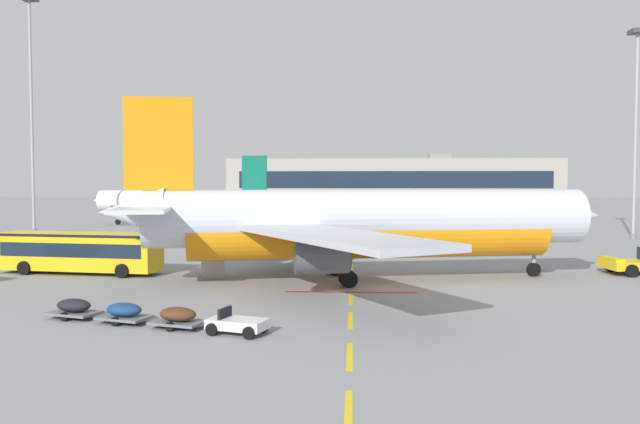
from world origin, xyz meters
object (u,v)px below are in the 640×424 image
object	(u,v)px
airliner_mid_left	(182,203)
airliner_foreground	(362,223)
apron_shuttle_bus	(80,250)
apron_light_mast_near	(31,90)
baggage_train	(151,315)
uld_cargo_container	(213,265)
apron_light_mast_far	(636,109)
catering_truck	(174,230)

from	to	relation	value
airliner_mid_left	airliner_foreground	bearing A→B (deg)	-62.99
apron_shuttle_bus	apron_light_mast_near	distance (m)	43.85
airliner_foreground	baggage_train	bearing A→B (deg)	-125.16
uld_cargo_container	airliner_mid_left	bearing A→B (deg)	107.37
uld_cargo_container	apron_light_mast_far	distance (m)	55.23
apron_shuttle_bus	uld_cargo_container	size ratio (longest dim) A/B	6.36
baggage_train	apron_light_mast_near	bearing A→B (deg)	121.69
airliner_foreground	catering_truck	xyz separation A→B (m)	(-19.09, 21.86, -2.30)
apron_light_mast_near	apron_light_mast_far	world-z (taller)	apron_light_mast_near
apron_shuttle_bus	apron_light_mast_near	xyz separation A→B (m)	(-21.06, 34.72, 16.54)
airliner_foreground	uld_cargo_container	bearing A→B (deg)	173.30
uld_cargo_container	apron_light_mast_far	world-z (taller)	apron_light_mast_far
apron_light_mast_near	apron_light_mast_far	xyz separation A→B (m)	(73.83, -3.71, -3.17)
apron_shuttle_bus	catering_truck	bearing A→B (deg)	85.74
apron_shuttle_bus	baggage_train	size ratio (longest dim) A/B	1.07
airliner_mid_left	apron_shuttle_bus	size ratio (longest dim) A/B	2.42
apron_shuttle_bus	apron_light_mast_near	size ratio (longest dim) A/B	0.41
airliner_mid_left	catering_truck	world-z (taller)	airliner_mid_left
airliner_foreground	uld_cargo_container	world-z (taller)	airliner_foreground
baggage_train	apron_light_mast_near	size ratio (longest dim) A/B	0.38
apron_light_mast_near	apron_shuttle_bus	bearing A→B (deg)	-58.76
airliner_mid_left	baggage_train	bearing A→B (deg)	-76.16
catering_truck	apron_light_mast_near	world-z (taller)	apron_light_mast_near
apron_light_mast_near	apron_light_mast_far	distance (m)	73.99
airliner_mid_left	apron_light_mast_far	world-z (taller)	apron_light_mast_far
catering_truck	uld_cargo_container	size ratio (longest dim) A/B	3.83
apron_light_mast_near	uld_cargo_container	bearing A→B (deg)	-48.88
airliner_mid_left	apron_shuttle_bus	bearing A→B (deg)	-83.42
uld_cargo_container	apron_light_mast_near	distance (m)	50.41
airliner_foreground	airliner_mid_left	world-z (taller)	airliner_foreground
baggage_train	apron_light_mast_near	xyz separation A→B (m)	(-31.57, 51.13, 17.76)
catering_truck	apron_light_mast_far	xyz separation A→B (m)	(51.30, 11.29, 13.47)
catering_truck	apron_light_mast_far	size ratio (longest dim) A/B	0.31
apron_light_mast_far	airliner_foreground	bearing A→B (deg)	-134.17
apron_shuttle_bus	apron_light_mast_near	bearing A→B (deg)	121.24
baggage_train	apron_light_mast_near	distance (m)	62.66
uld_cargo_container	apron_light_mast_far	size ratio (longest dim) A/B	0.08
baggage_train	catering_truck	bearing A→B (deg)	104.05
airliner_mid_left	uld_cargo_container	size ratio (longest dim) A/B	15.36
airliner_mid_left	apron_light_mast_near	xyz separation A→B (m)	(-15.37, -14.65, 14.92)
airliner_foreground	apron_light_mast_far	bearing A→B (deg)	45.83
airliner_foreground	catering_truck	size ratio (longest dim) A/B	4.69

